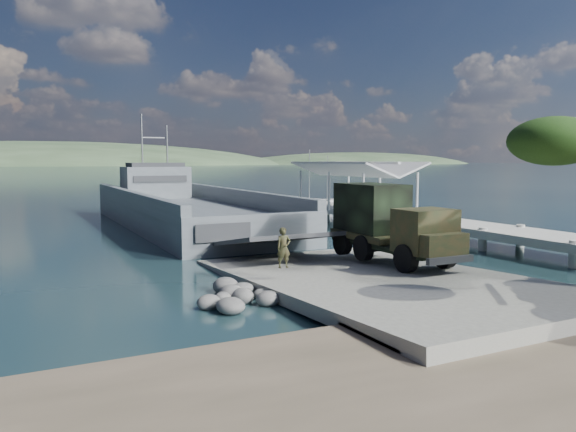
# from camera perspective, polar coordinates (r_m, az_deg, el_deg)

# --- Properties ---
(ground) EXTENTS (1400.00, 1400.00, 0.00)m
(ground) POSITION_cam_1_polar(r_m,az_deg,el_deg) (25.13, 7.52, -6.73)
(ground) COLOR #172D37
(ground) RESTS_ON ground
(boat_ramp) EXTENTS (10.00, 18.00, 0.50)m
(boat_ramp) POSITION_cam_1_polar(r_m,az_deg,el_deg) (24.28, 8.87, -6.59)
(boat_ramp) COLOR slate
(boat_ramp) RESTS_ON ground
(shoreline_rocks) EXTENTS (3.20, 5.60, 0.90)m
(shoreline_rocks) POSITION_cam_1_polar(r_m,az_deg,el_deg) (22.75, -6.33, -8.05)
(shoreline_rocks) COLOR #555553
(shoreline_rocks) RESTS_ON ground
(distant_headlands) EXTENTS (1000.00, 240.00, 48.00)m
(distant_headlands) POSITION_cam_1_polar(r_m,az_deg,el_deg) (583.72, -20.84, 4.85)
(distant_headlands) COLOR #30462C
(distant_headlands) RESTS_ON ground
(pier) EXTENTS (6.40, 44.00, 6.10)m
(pier) POSITION_cam_1_polar(r_m,az_deg,el_deg) (47.53, 7.63, 1.10)
(pier) COLOR #B3B2A8
(pier) RESTS_ON ground
(landing_craft) EXTENTS (9.38, 35.61, 10.54)m
(landing_craft) POSITION_cam_1_polar(r_m,az_deg,el_deg) (46.20, -10.35, 0.01)
(landing_craft) COLOR #4F585D
(landing_craft) RESTS_ON ground
(military_truck) EXTENTS (2.69, 8.00, 3.69)m
(military_truck) POSITION_cam_1_polar(r_m,az_deg,el_deg) (27.74, 10.10, -0.70)
(military_truck) COLOR black
(military_truck) RESTS_ON boat_ramp
(soldier) EXTENTS (0.65, 0.46, 1.71)m
(soldier) POSITION_cam_1_polar(r_m,az_deg,el_deg) (23.54, -0.44, -4.18)
(soldier) COLOR #24321C
(soldier) RESTS_ON boat_ramp
(sailboat_near) EXTENTS (1.49, 4.99, 6.06)m
(sailboat_near) POSITION_cam_1_polar(r_m,az_deg,el_deg) (63.02, 4.07, 1.11)
(sailboat_near) COLOR #BBBBBB
(sailboat_near) RESTS_ON ground
(sailboat_far) EXTENTS (2.63, 5.71, 6.70)m
(sailboat_far) POSITION_cam_1_polar(r_m,az_deg,el_deg) (61.46, 2.26, 1.03)
(sailboat_far) COLOR #BBBBBB
(sailboat_far) RESTS_ON ground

